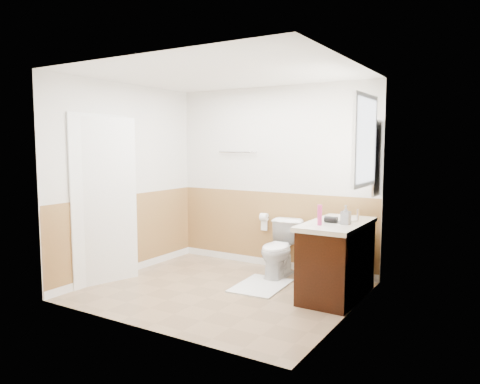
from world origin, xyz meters
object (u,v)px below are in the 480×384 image
Objects in this scene: toilet at (280,249)px; bath_mat at (261,286)px; lotion_bottle at (320,215)px; soap_dispenser at (346,215)px; vanity_cabinet at (337,262)px.

bath_mat is (0.00, -0.50, -0.35)m from toilet.
lotion_bottle is 1.06× the size of soap_dispenser.
lotion_bottle is (0.80, -0.66, 0.60)m from toilet.
vanity_cabinet is 5.00× the size of lotion_bottle.
soap_dispenser is at bearing -28.12° from toilet.
vanity_cabinet is at bearing 8.29° from bath_mat.
bath_mat is 3.85× the size of soap_dispenser.
vanity_cabinet is 5.30× the size of soap_dispenser.
lotion_bottle is at bearing -43.40° from toilet.
vanity_cabinet is at bearing 142.54° from soap_dispenser.
lotion_bottle is 0.30m from soap_dispenser.
lotion_bottle is (-0.10, -0.29, 0.56)m from vanity_cabinet.
lotion_bottle reaches higher than bath_mat.
bath_mat is at bearing 168.58° from lotion_bottle.
soap_dispenser reaches higher than toilet.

